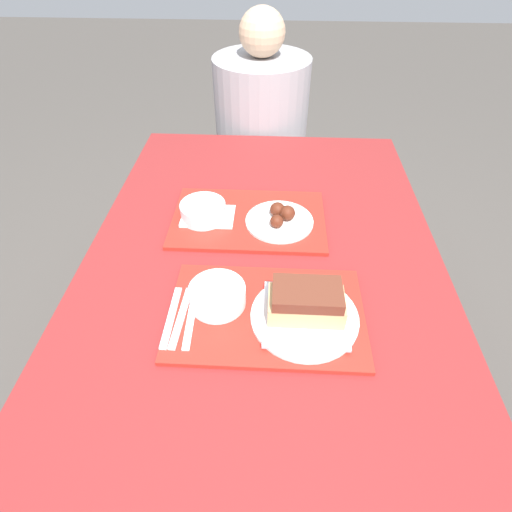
% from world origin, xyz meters
% --- Properties ---
extents(ground_plane, '(12.00, 12.00, 0.00)m').
position_xyz_m(ground_plane, '(0.00, 0.00, 0.00)').
color(ground_plane, '#4C4742').
extents(picnic_table, '(0.94, 1.47, 0.73)m').
position_xyz_m(picnic_table, '(0.00, 0.00, 0.64)').
color(picnic_table, maroon).
rests_on(picnic_table, ground_plane).
extents(picnic_bench_far, '(0.89, 0.28, 0.43)m').
position_xyz_m(picnic_bench_far, '(0.00, 0.95, 0.37)').
color(picnic_bench_far, maroon).
rests_on(picnic_bench_far, ground_plane).
extents(tray_near, '(0.44, 0.28, 0.01)m').
position_xyz_m(tray_near, '(0.02, -0.15, 0.74)').
color(tray_near, red).
rests_on(tray_near, picnic_table).
extents(tray_far, '(0.44, 0.28, 0.01)m').
position_xyz_m(tray_far, '(-0.05, 0.19, 0.74)').
color(tray_far, red).
rests_on(tray_far, picnic_table).
extents(bowl_coleslaw_near, '(0.13, 0.13, 0.05)m').
position_xyz_m(bowl_coleslaw_near, '(-0.10, -0.13, 0.77)').
color(bowl_coleslaw_near, white).
rests_on(bowl_coleslaw_near, tray_near).
extents(brisket_sandwich_plate, '(0.24, 0.24, 0.09)m').
position_xyz_m(brisket_sandwich_plate, '(0.10, -0.17, 0.78)').
color(brisket_sandwich_plate, white).
rests_on(brisket_sandwich_plate, tray_near).
extents(plastic_fork_near, '(0.02, 0.17, 0.00)m').
position_xyz_m(plastic_fork_near, '(-0.17, -0.18, 0.75)').
color(plastic_fork_near, white).
rests_on(plastic_fork_near, tray_near).
extents(plastic_knife_near, '(0.02, 0.17, 0.00)m').
position_xyz_m(plastic_knife_near, '(-0.15, -0.18, 0.75)').
color(plastic_knife_near, white).
rests_on(plastic_knife_near, tray_near).
extents(plastic_spoon_near, '(0.02, 0.17, 0.00)m').
position_xyz_m(plastic_spoon_near, '(-0.19, -0.18, 0.75)').
color(plastic_spoon_near, white).
rests_on(plastic_spoon_near, tray_near).
extents(condiment_packet, '(0.04, 0.03, 0.01)m').
position_xyz_m(condiment_packet, '(0.04, -0.09, 0.75)').
color(condiment_packet, teal).
rests_on(condiment_packet, tray_near).
extents(bowl_coleslaw_far, '(0.13, 0.13, 0.05)m').
position_xyz_m(bowl_coleslaw_far, '(-0.18, 0.18, 0.77)').
color(bowl_coleslaw_far, white).
rests_on(bowl_coleslaw_far, tray_far).
extents(wings_plate_far, '(0.19, 0.19, 0.05)m').
position_xyz_m(wings_plate_far, '(0.04, 0.17, 0.76)').
color(wings_plate_far, white).
rests_on(wings_plate_far, tray_far).
extents(napkin_far, '(0.15, 0.10, 0.01)m').
position_xyz_m(napkin_far, '(-0.16, 0.19, 0.75)').
color(napkin_far, white).
rests_on(napkin_far, tray_far).
extents(person_seated_across, '(0.40, 0.40, 0.70)m').
position_xyz_m(person_seated_across, '(-0.04, 0.95, 0.71)').
color(person_seated_across, '#9E9EA3').
rests_on(person_seated_across, picnic_bench_far).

